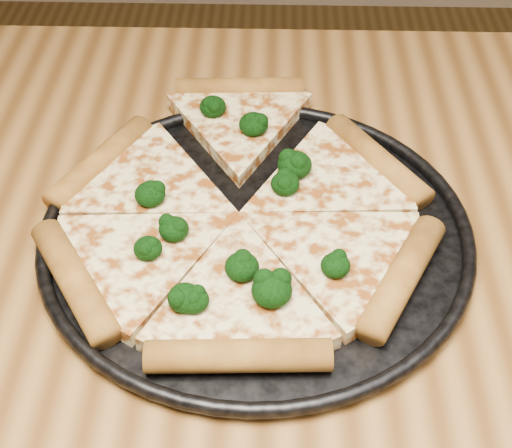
{
  "coord_description": "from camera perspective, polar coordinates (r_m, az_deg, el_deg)",
  "views": [
    {
      "loc": [
        -0.01,
        -0.39,
        1.21
      ],
      "look_at": [
        -0.03,
        0.08,
        0.77
      ],
      "focal_mm": 52.38,
      "sensor_mm": 36.0,
      "label": 1
    }
  ],
  "objects": [
    {
      "name": "broccoli_florets",
      "position": [
        0.64,
        -1.53,
        0.99
      ],
      "size": [
        0.18,
        0.28,
        0.02
      ],
      "color": "black",
      "rests_on": "pizza"
    },
    {
      "name": "pizza",
      "position": [
        0.66,
        -1.31,
        1.18
      ],
      "size": [
        0.35,
        0.38,
        0.03
      ],
      "rotation": [
        0.0,
        0.0,
        0.04
      ],
      "color": "#F4DB95",
      "rests_on": "pizza_pan"
    },
    {
      "name": "dining_table",
      "position": [
        0.67,
        2.03,
        -11.44
      ],
      "size": [
        1.2,
        0.9,
        0.75
      ],
      "color": "olive",
      "rests_on": "ground"
    },
    {
      "name": "pizza_pan",
      "position": [
        0.65,
        -0.0,
        -0.53
      ],
      "size": [
        0.38,
        0.38,
        0.02
      ],
      "color": "black",
      "rests_on": "dining_table"
    }
  ]
}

